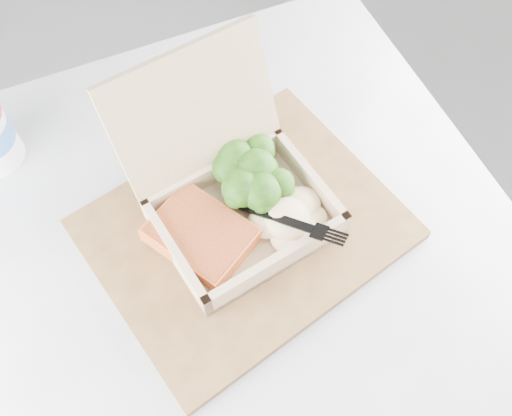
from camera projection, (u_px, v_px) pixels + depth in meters
floor at (418, 210)px, 1.54m from camera, size 4.00×4.00×0.00m
cafe_table at (230, 299)px, 0.87m from camera, size 0.83×0.83×0.71m
serving_tray at (245, 229)px, 0.71m from camera, size 0.39×0.32×0.02m
takeout_container at (229, 185)px, 0.68m from camera, size 0.21×0.22×0.18m
salmon_fillet at (201, 235)px, 0.67m from camera, size 0.13×0.14×0.02m
broccoli_pile at (256, 174)px, 0.71m from camera, size 0.11×0.11×0.04m
mashed_potatoes at (287, 219)px, 0.68m from camera, size 0.10×0.08×0.03m
plastic_fork at (262, 210)px, 0.67m from camera, size 0.08×0.13×0.03m
receipt at (215, 120)px, 0.80m from camera, size 0.10×0.14×0.00m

